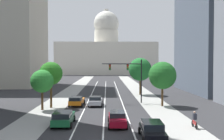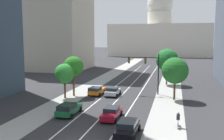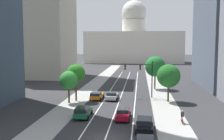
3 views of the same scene
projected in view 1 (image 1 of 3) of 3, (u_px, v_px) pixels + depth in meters
ground_plane at (105, 91)px, 58.93m from camera, size 400.00×400.00×0.00m
sidewalk_left at (68, 94)px, 53.78m from camera, size 4.35×130.00×0.01m
sidewalk_right at (143, 94)px, 54.09m from camera, size 4.35×130.00×0.01m
lane_stripe_left at (88, 101)px, 43.89m from camera, size 0.16×90.00×0.01m
lane_stripe_center at (105, 101)px, 43.94m from camera, size 0.16×90.00×0.01m
lane_stripe_right at (122, 101)px, 44.00m from camera, size 0.16×90.00×0.01m
office_tower_far_left at (0, 13)px, 71.57m from camera, size 22.47×20.27×40.32m
capitol_building at (106, 54)px, 141.28m from camera, size 52.82×22.46×35.33m
car_orange at (77, 101)px, 39.21m from camera, size 2.24×4.25×1.47m
car_silver at (95, 101)px, 39.34m from camera, size 2.14×4.14×1.46m
car_green at (63, 118)px, 27.17m from camera, size 2.14×4.81×1.53m
car_black at (152, 130)px, 22.31m from camera, size 2.18×4.65×1.53m
car_crimson at (117, 118)px, 27.09m from camera, size 1.95×4.80×1.45m
traffic_signal_mast at (130, 73)px, 42.03m from camera, size 6.51×0.39×7.07m
cyclist at (195, 120)px, 26.03m from camera, size 0.36×1.70×1.72m
street_tree_near_left at (42, 81)px, 35.76m from camera, size 3.18×3.18×5.61m
street_tree_mid_right at (162, 75)px, 38.93m from camera, size 4.15×4.15×6.72m
street_tree_far_right at (140, 69)px, 52.30m from camera, size 4.65×4.65×7.50m
street_tree_mid_left at (51, 74)px, 37.44m from camera, size 3.36×3.36×6.69m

